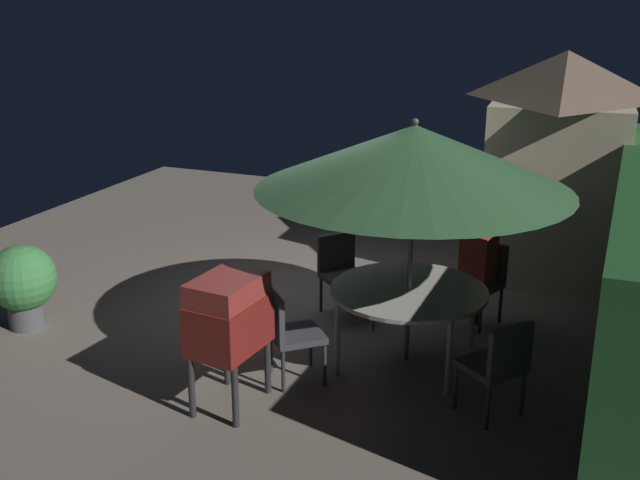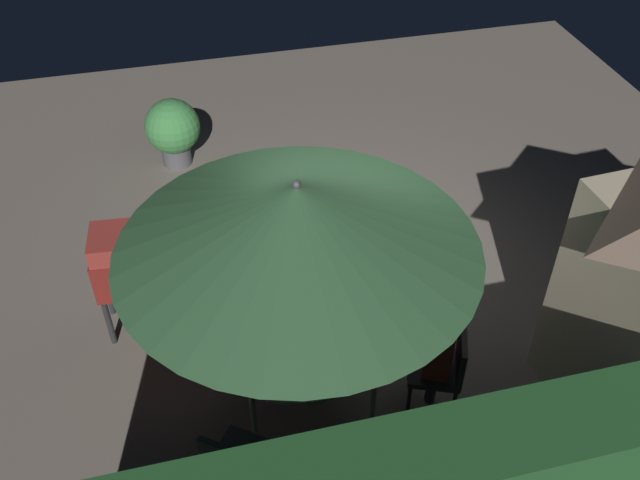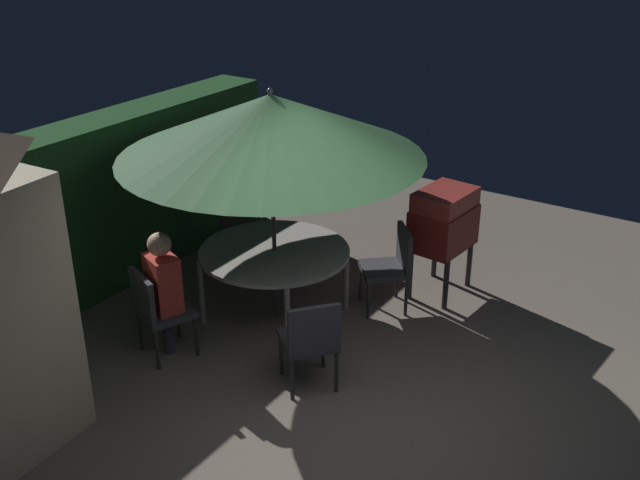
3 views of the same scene
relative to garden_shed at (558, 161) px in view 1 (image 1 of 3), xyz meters
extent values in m
plane|color=#6B6056|center=(2.39, -2.46, -1.42)|extent=(11.00, 11.00, 0.00)
cube|color=#1E4C23|center=(2.39, 1.04, -0.48)|extent=(5.86, 0.57, 1.87)
cube|color=#C6B793|center=(0.00, 0.00, -0.32)|extent=(2.09, 1.73, 2.21)
pyramid|color=brown|center=(0.00, 0.00, 1.08)|extent=(2.21, 1.84, 0.58)
cube|color=gray|center=(-0.05, 0.81, -0.56)|extent=(0.84, 0.08, 1.72)
cylinder|color=#B2ADA3|center=(3.27, -0.99, -0.68)|extent=(1.52, 1.52, 0.04)
cylinder|color=gray|center=(2.73, -1.53, -1.06)|extent=(0.05, 0.05, 0.72)
cylinder|color=gray|center=(3.80, -1.53, -1.06)|extent=(0.05, 0.05, 0.72)
cylinder|color=gray|center=(2.73, -0.46, -1.06)|extent=(0.05, 0.05, 0.72)
cylinder|color=gray|center=(3.80, -0.46, -1.06)|extent=(0.05, 0.05, 0.72)
cylinder|color=#4C4C51|center=(3.27, -0.99, -0.25)|extent=(0.04, 0.04, 2.35)
cone|color=#2D5633|center=(3.27, -0.99, 0.63)|extent=(2.95, 2.95, 0.60)
sphere|color=#4C4C51|center=(3.27, -0.99, 0.96)|extent=(0.06, 0.06, 0.06)
cube|color=maroon|center=(4.68, -2.19, -0.64)|extent=(0.74, 0.56, 0.45)
cube|color=maroon|center=(4.68, -2.19, -0.32)|extent=(0.71, 0.53, 0.20)
cylinder|color=#262628|center=(4.37, -2.40, -1.14)|extent=(0.06, 0.06, 0.55)
cylinder|color=#262628|center=(4.99, -2.40, -1.14)|extent=(0.06, 0.06, 0.55)
cylinder|color=#262628|center=(4.37, -1.98, -1.14)|extent=(0.06, 0.06, 0.55)
cylinder|color=#262628|center=(4.99, -1.98, -1.14)|extent=(0.06, 0.06, 0.55)
cube|color=#38383D|center=(2.14, -0.55, -0.97)|extent=(0.60, 0.60, 0.06)
cube|color=#38383D|center=(1.94, -0.47, -0.74)|extent=(0.22, 0.45, 0.45)
cylinder|color=#2C2C30|center=(2.03, -0.29, -1.19)|extent=(0.04, 0.04, 0.45)
cylinder|color=#2C2C30|center=(1.88, -0.66, -1.19)|extent=(0.04, 0.04, 0.45)
cylinder|color=#2C2C30|center=(2.40, -0.44, -1.19)|extent=(0.04, 0.04, 0.45)
cylinder|color=#2C2C30|center=(2.25, -0.81, -1.19)|extent=(0.04, 0.04, 0.45)
cube|color=#38383D|center=(2.46, -1.94, -0.97)|extent=(0.65, 0.65, 0.06)
cube|color=#38383D|center=(2.33, -2.10, -0.74)|extent=(0.38, 0.34, 0.45)
cylinder|color=#2C2C30|center=(2.18, -1.97, -1.19)|extent=(0.04, 0.04, 0.45)
cylinder|color=#2C2C30|center=(2.48, -2.23, -1.19)|extent=(0.04, 0.04, 0.45)
cylinder|color=#2C2C30|center=(2.44, -1.66, -1.19)|extent=(0.04, 0.04, 0.45)
cylinder|color=#2C2C30|center=(2.74, -1.92, -1.19)|extent=(0.04, 0.04, 0.45)
cube|color=#38383D|center=(4.02, -1.84, -0.97)|extent=(0.65, 0.65, 0.06)
cube|color=#38383D|center=(4.16, -2.00, -0.74)|extent=(0.38, 0.34, 0.45)
cylinder|color=#2C2C30|center=(4.01, -2.12, -1.19)|extent=(0.04, 0.04, 0.45)
cylinder|color=#2C2C30|center=(4.31, -1.86, -1.19)|extent=(0.04, 0.04, 0.45)
cylinder|color=#2C2C30|center=(3.74, -1.83, -1.19)|extent=(0.04, 0.04, 0.45)
cylinder|color=#2C2C30|center=(4.04, -1.56, -1.19)|extent=(0.04, 0.04, 0.45)
cube|color=#38383D|center=(3.96, -0.06, -0.97)|extent=(0.64, 0.64, 0.06)
cube|color=#38383D|center=(4.08, 0.11, -0.74)|extent=(0.40, 0.31, 0.45)
cylinder|color=#2C2C30|center=(4.24, -0.02, -1.19)|extent=(0.04, 0.04, 0.45)
cylinder|color=#2C2C30|center=(3.92, 0.22, -1.19)|extent=(0.04, 0.04, 0.45)
cylinder|color=#2C2C30|center=(4.00, -0.34, -1.19)|extent=(0.04, 0.04, 0.45)
cylinder|color=#2C2C30|center=(3.68, -0.10, -1.19)|extent=(0.04, 0.04, 0.45)
cylinder|color=#4C4C51|center=(4.06, -5.04, -1.29)|extent=(0.39, 0.39, 0.26)
sphere|color=#3D8442|center=(4.06, -5.04, -0.85)|extent=(0.72, 0.72, 0.72)
cylinder|color=#4C4C51|center=(-0.77, -2.26, -1.30)|extent=(0.32, 0.32, 0.24)
sphere|color=#235628|center=(-0.77, -2.26, -0.95)|extent=(0.53, 0.53, 0.53)
cube|color=#CC3D33|center=(2.14, -0.55, -0.66)|extent=(0.35, 0.40, 0.55)
sphere|color=tan|center=(2.14, -0.55, -0.27)|extent=(0.22, 0.22, 0.22)
cylinder|color=#383347|center=(2.14, -0.55, -1.18)|extent=(0.10, 0.10, 0.48)
camera|label=1|loc=(10.00, 0.81, 2.14)|focal=43.40mm
camera|label=2|loc=(4.12, 3.14, 4.07)|focal=39.89mm
camera|label=3|loc=(-2.19, -5.12, 2.61)|focal=42.25mm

